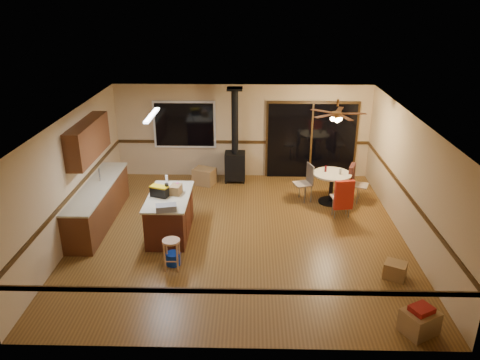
{
  "coord_description": "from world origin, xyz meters",
  "views": [
    {
      "loc": [
        0.21,
        -8.98,
        4.92
      ],
      "look_at": [
        0.0,
        0.3,
        1.15
      ],
      "focal_mm": 35.0,
      "sensor_mm": 36.0,
      "label": 1
    }
  ],
  "objects_px": {
    "toolbox_black": "(160,192)",
    "box_corner_b": "(395,270)",
    "kitchen_island": "(170,215)",
    "toolbox_grey": "(166,208)",
    "blue_bucket": "(173,259)",
    "chair_near": "(344,195)",
    "box_corner_a": "(419,322)",
    "wood_stove": "(235,156)",
    "bar_stool": "(172,254)",
    "dining_table": "(332,183)",
    "chair_right": "(352,179)",
    "chair_left": "(307,178)",
    "box_under_window": "(204,176)"
  },
  "relations": [
    {
      "from": "toolbox_grey",
      "to": "dining_table",
      "type": "distance_m",
      "value": 4.4
    },
    {
      "from": "kitchen_island",
      "to": "blue_bucket",
      "type": "distance_m",
      "value": 1.3
    },
    {
      "from": "toolbox_black",
      "to": "box_corner_a",
      "type": "relative_size",
      "value": 0.73
    },
    {
      "from": "chair_right",
      "to": "box_corner_b",
      "type": "distance_m",
      "value": 3.44
    },
    {
      "from": "bar_stool",
      "to": "chair_near",
      "type": "relative_size",
      "value": 0.88
    },
    {
      "from": "chair_right",
      "to": "box_corner_a",
      "type": "relative_size",
      "value": 1.39
    },
    {
      "from": "bar_stool",
      "to": "box_corner_a",
      "type": "height_order",
      "value": "bar_stool"
    },
    {
      "from": "box_under_window",
      "to": "chair_near",
      "type": "bearing_deg",
      "value": -30.63
    },
    {
      "from": "kitchen_island",
      "to": "dining_table",
      "type": "xyz_separation_m",
      "value": [
        3.72,
        1.7,
        0.08
      ]
    },
    {
      "from": "toolbox_black",
      "to": "bar_stool",
      "type": "bearing_deg",
      "value": -72.07
    },
    {
      "from": "chair_right",
      "to": "toolbox_black",
      "type": "bearing_deg",
      "value": -157.3
    },
    {
      "from": "dining_table",
      "to": "box_corner_b",
      "type": "height_order",
      "value": "dining_table"
    },
    {
      "from": "toolbox_grey",
      "to": "wood_stove",
      "type": "bearing_deg",
      "value": 71.96
    },
    {
      "from": "chair_right",
      "to": "box_under_window",
      "type": "relative_size",
      "value": 1.27
    },
    {
      "from": "kitchen_island",
      "to": "wood_stove",
      "type": "relative_size",
      "value": 0.67
    },
    {
      "from": "wood_stove",
      "to": "kitchen_island",
      "type": "bearing_deg",
      "value": -113.09
    },
    {
      "from": "bar_stool",
      "to": "chair_left",
      "type": "height_order",
      "value": "chair_left"
    },
    {
      "from": "chair_near",
      "to": "box_corner_a",
      "type": "xyz_separation_m",
      "value": [
        0.49,
        -3.9,
        -0.41
      ]
    },
    {
      "from": "chair_left",
      "to": "chair_right",
      "type": "xyz_separation_m",
      "value": [
        1.13,
        -0.02,
        0.01
      ]
    },
    {
      "from": "chair_near",
      "to": "chair_right",
      "type": "distance_m",
      "value": 1.07
    },
    {
      "from": "toolbox_black",
      "to": "wood_stove",
      "type": "bearing_deg",
      "value": 64.36
    },
    {
      "from": "blue_bucket",
      "to": "dining_table",
      "type": "bearing_deg",
      "value": 40.14
    },
    {
      "from": "dining_table",
      "to": "box_under_window",
      "type": "distance_m",
      "value": 3.46
    },
    {
      "from": "toolbox_grey",
      "to": "bar_stool",
      "type": "bearing_deg",
      "value": -74.56
    },
    {
      "from": "blue_bucket",
      "to": "chair_right",
      "type": "bearing_deg",
      "value": 37.26
    },
    {
      "from": "kitchen_island",
      "to": "toolbox_grey",
      "type": "height_order",
      "value": "toolbox_grey"
    },
    {
      "from": "chair_left",
      "to": "box_corner_b",
      "type": "bearing_deg",
      "value": -69.65
    },
    {
      "from": "blue_bucket",
      "to": "box_corner_b",
      "type": "distance_m",
      "value": 4.16
    },
    {
      "from": "box_under_window",
      "to": "box_corner_a",
      "type": "xyz_separation_m",
      "value": [
        3.88,
        -5.91,
        -0.03
      ]
    },
    {
      "from": "toolbox_grey",
      "to": "chair_left",
      "type": "bearing_deg",
      "value": 39.92
    },
    {
      "from": "dining_table",
      "to": "chair_right",
      "type": "xyz_separation_m",
      "value": [
        0.53,
        0.12,
        0.06
      ]
    },
    {
      "from": "chair_near",
      "to": "bar_stool",
      "type": "bearing_deg",
      "value": -148.52
    },
    {
      "from": "kitchen_island",
      "to": "chair_left",
      "type": "distance_m",
      "value": 3.63
    },
    {
      "from": "toolbox_grey",
      "to": "blue_bucket",
      "type": "relative_size",
      "value": 1.38
    },
    {
      "from": "dining_table",
      "to": "chair_left",
      "type": "distance_m",
      "value": 0.62
    },
    {
      "from": "chair_left",
      "to": "chair_right",
      "type": "distance_m",
      "value": 1.13
    },
    {
      "from": "wood_stove",
      "to": "box_under_window",
      "type": "distance_m",
      "value": 1.0
    },
    {
      "from": "toolbox_black",
      "to": "box_corner_b",
      "type": "relative_size",
      "value": 0.97
    },
    {
      "from": "kitchen_island",
      "to": "blue_bucket",
      "type": "relative_size",
      "value": 5.77
    },
    {
      "from": "chair_left",
      "to": "dining_table",
      "type": "bearing_deg",
      "value": -12.27
    },
    {
      "from": "wood_stove",
      "to": "blue_bucket",
      "type": "distance_m",
      "value": 4.45
    },
    {
      "from": "chair_near",
      "to": "box_under_window",
      "type": "bearing_deg",
      "value": 149.37
    },
    {
      "from": "toolbox_black",
      "to": "chair_right",
      "type": "xyz_separation_m",
      "value": [
        4.43,
        1.85,
        -0.4
      ]
    },
    {
      "from": "blue_bucket",
      "to": "toolbox_grey",
      "type": "bearing_deg",
      "value": 109.06
    },
    {
      "from": "box_under_window",
      "to": "chair_left",
      "type": "bearing_deg",
      "value": -20.51
    },
    {
      "from": "wood_stove",
      "to": "box_corner_b",
      "type": "relative_size",
      "value": 6.61
    },
    {
      "from": "wood_stove",
      "to": "blue_bucket",
      "type": "xyz_separation_m",
      "value": [
        -1.05,
        -4.28,
        -0.61
      ]
    },
    {
      "from": "kitchen_island",
      "to": "chair_near",
      "type": "distance_m",
      "value": 3.94
    },
    {
      "from": "dining_table",
      "to": "box_corner_a",
      "type": "relative_size",
      "value": 1.86
    },
    {
      "from": "wood_stove",
      "to": "chair_near",
      "type": "distance_m",
      "value": 3.39
    }
  ]
}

